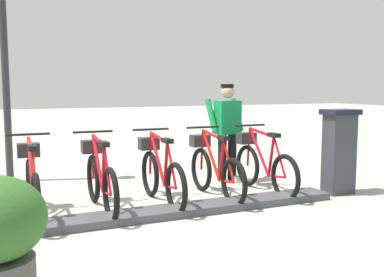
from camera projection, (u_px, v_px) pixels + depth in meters
ground_plane at (161, 217)px, 5.58m from camera, size 60.00×60.00×0.00m
dock_rail_base at (161, 213)px, 5.57m from camera, size 0.44×5.00×0.10m
payment_kiosk at (339, 150)px, 6.73m from camera, size 0.36×0.52×1.28m
bike_docked_0 at (262, 164)px, 6.87m from camera, size 1.72×0.54×1.02m
bike_docked_1 at (214, 168)px, 6.53m from camera, size 1.72×0.54×1.02m
bike_docked_2 at (160, 173)px, 6.18m from camera, size 1.72×0.54×1.02m
bike_docked_3 at (100, 178)px, 5.84m from camera, size 1.72×0.54×1.02m
bike_docked_4 at (32, 184)px, 5.50m from camera, size 1.72×0.54×1.02m
worker_near_rack at (227, 129)px, 7.58m from camera, size 0.48×0.64×1.66m
lamp_post at (3, 17)px, 7.37m from camera, size 0.32×0.32×4.27m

